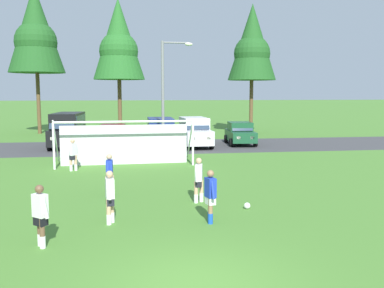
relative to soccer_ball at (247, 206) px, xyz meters
The scene contains 19 objects.
ground_plane 9.84m from the soccer_ball, 105.95° to the left, with size 400.00×400.00×0.00m, color #477A2D.
parking_lot_strip 17.80m from the soccer_ball, 98.74° to the left, with size 52.00×8.40×0.01m, color #3D3D3F.
soccer_ball is the anchor object (origin of this frame).
soccer_goal 10.68m from the soccer_ball, 113.28° to the left, with size 7.48×2.18×2.57m.
player_striker_near 6.88m from the soccer_ball, 156.37° to the right, with size 0.55×0.61×1.64m.
player_midfield_center 2.01m from the soccer_ball, 143.18° to the left, with size 0.37×0.71×1.64m.
player_defender_far 4.74m from the soccer_ball, 167.84° to the right, with size 0.30×0.75×1.64m.
player_winger_left 10.76m from the soccer_ball, 129.33° to the left, with size 0.58×0.59×1.64m.
player_winger_right 5.44m from the soccer_ball, 151.44° to the left, with size 0.34×0.73×1.64m.
player_trailing_back 2.18m from the soccer_ball, 139.10° to the right, with size 0.33×0.75×1.64m.
parked_car_slot_far_left 19.78m from the soccer_ball, 114.90° to the left, with size 2.44×4.92×2.52m.
parked_car_slot_left 17.55m from the soccer_ball, 106.95° to the left, with size 2.29×4.33×1.72m.
parked_car_slot_center_left 16.86m from the soccer_ball, 95.78° to the left, with size 2.16×4.61×2.16m.
parked_car_slot_center 17.03m from the soccer_ball, 87.32° to the left, with size 2.31×4.69×2.16m.
parked_car_slot_center_right 18.40m from the soccer_ball, 75.85° to the left, with size 2.29×4.33×1.72m.
tree_left_edge 33.34m from the soccer_ball, 113.13° to the left, with size 5.28×5.28×14.08m.
tree_mid_left 27.64m from the soccer_ball, 100.33° to the left, with size 4.64×4.64×12.37m.
tree_center_back 29.26m from the soccer_ball, 73.46° to the left, with size 4.66×4.66×12.44m.
street_lamp 12.89m from the soccer_ball, 97.86° to the left, with size 2.00×0.32×7.07m.
Camera 1 is at (-1.29, -8.34, 3.97)m, focal length 40.01 mm.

